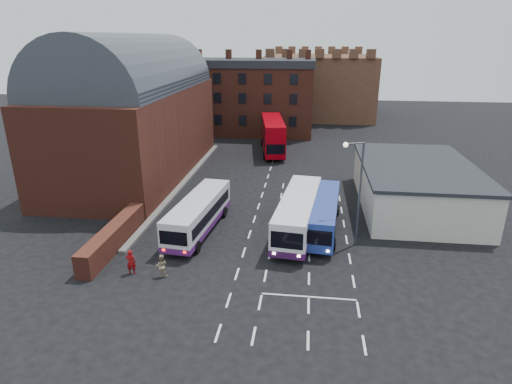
# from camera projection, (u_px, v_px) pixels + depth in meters

# --- Properties ---
(ground) EXTENTS (180.00, 180.00, 0.00)m
(ground) POSITION_uv_depth(u_px,v_px,m) (239.00, 268.00, 30.58)
(ground) COLOR black
(railway_station) EXTENTS (12.00, 28.00, 16.00)m
(railway_station) POSITION_uv_depth(u_px,v_px,m) (135.00, 110.00, 49.36)
(railway_station) COLOR #602B1E
(railway_station) RESTS_ON ground
(forecourt_wall) EXTENTS (1.20, 10.00, 1.80)m
(forecourt_wall) POSITION_uv_depth(u_px,v_px,m) (114.00, 237.00, 33.32)
(forecourt_wall) COLOR #602B1E
(forecourt_wall) RESTS_ON ground
(cream_building) EXTENTS (10.40, 16.40, 4.25)m
(cream_building) POSITION_uv_depth(u_px,v_px,m) (415.00, 185.00, 41.16)
(cream_building) COLOR beige
(cream_building) RESTS_ON ground
(brick_terrace) EXTENTS (22.00, 10.00, 11.00)m
(brick_terrace) POSITION_uv_depth(u_px,v_px,m) (247.00, 100.00, 72.31)
(brick_terrace) COLOR brown
(brick_terrace) RESTS_ON ground
(castle_keep) EXTENTS (22.00, 22.00, 12.00)m
(castle_keep) POSITION_uv_depth(u_px,v_px,m) (317.00, 86.00, 89.41)
(castle_keep) COLOR brown
(castle_keep) RESTS_ON ground
(bus_white_outbound) EXTENTS (3.48, 10.86, 2.91)m
(bus_white_outbound) POSITION_uv_depth(u_px,v_px,m) (199.00, 212.00, 35.88)
(bus_white_outbound) COLOR silver
(bus_white_outbound) RESTS_ON ground
(bus_white_inbound) EXTENTS (3.90, 11.85, 3.17)m
(bus_white_inbound) POSITION_uv_depth(u_px,v_px,m) (298.00, 212.00, 35.62)
(bus_white_inbound) COLOR white
(bus_white_inbound) RESTS_ON ground
(bus_blue) EXTENTS (3.36, 10.61, 2.85)m
(bus_blue) POSITION_uv_depth(u_px,v_px,m) (322.00, 212.00, 35.96)
(bus_blue) COLOR #263B95
(bus_blue) RESTS_ON ground
(bus_red_double) EXTENTS (4.44, 12.14, 4.75)m
(bus_red_double) POSITION_uv_depth(u_px,v_px,m) (273.00, 135.00, 60.51)
(bus_red_double) COLOR #A0000B
(bus_red_double) RESTS_ON ground
(street_lamp) EXTENTS (1.62, 0.82, 8.45)m
(street_lamp) POSITION_uv_depth(u_px,v_px,m) (357.00, 185.00, 32.17)
(street_lamp) COLOR #494B4F
(street_lamp) RESTS_ON ground
(pedestrian_red) EXTENTS (0.72, 0.53, 1.83)m
(pedestrian_red) POSITION_uv_depth(u_px,v_px,m) (131.00, 262.00, 29.55)
(pedestrian_red) COLOR maroon
(pedestrian_red) RESTS_ON ground
(pedestrian_beige) EXTENTS (0.86, 0.70, 1.66)m
(pedestrian_beige) POSITION_uv_depth(u_px,v_px,m) (162.00, 266.00, 29.27)
(pedestrian_beige) COLOR tan
(pedestrian_beige) RESTS_ON ground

